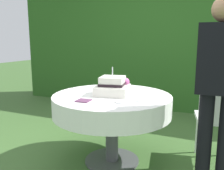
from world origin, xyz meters
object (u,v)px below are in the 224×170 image
serving_plate_near (138,91)px  serving_plate_far (121,102)px  cake_table (112,105)px  serving_plate_left (141,100)px  standing_person (219,84)px  garden_chair (218,114)px  wedding_cake (113,87)px  napkin_stack (83,101)px

serving_plate_near → serving_plate_far: size_ratio=1.01×
cake_table → serving_plate_left: bearing=-19.1°
serving_plate_near → serving_plate_far: 0.52m
serving_plate_far → standing_person: size_ratio=0.07×
serving_plate_far → standing_person: 0.82m
serving_plate_far → serving_plate_left: size_ratio=0.84×
serving_plate_near → standing_person: standing_person is taller
serving_plate_left → cake_table: bearing=160.9°
serving_plate_left → serving_plate_near: bearing=112.2°
cake_table → garden_chair: garden_chair is taller
garden_chair → standing_person: standing_person is taller
garden_chair → cake_table: bearing=-159.9°
wedding_cake → standing_person: bearing=-8.5°
serving_plate_far → serving_plate_left: bearing=42.3°
serving_plate_left → wedding_cake: bearing=158.2°
garden_chair → standing_person: 0.63m
serving_plate_left → garden_chair: 0.84m
wedding_cake → napkin_stack: 0.39m
wedding_cake → garden_chair: size_ratio=0.42×
cake_table → standing_person: standing_person is taller
napkin_stack → garden_chair: bearing=31.9°
wedding_cake → cake_table: bearing=-87.1°
serving_plate_left → standing_person: standing_person is taller
wedding_cake → serving_plate_far: bearing=-53.4°
wedding_cake → serving_plate_far: size_ratio=3.26×
cake_table → serving_plate_near: bearing=55.1°
wedding_cake → garden_chair: wedding_cake is taller
garden_chair → serving_plate_left: bearing=-143.5°
wedding_cake → garden_chair: (1.00, 0.35, -0.27)m
garden_chair → standing_person: bearing=-91.9°
napkin_stack → wedding_cake: bearing=69.6°
cake_table → serving_plate_left: serving_plate_left is taller
serving_plate_left → garden_chair: (0.66, 0.49, -0.19)m
serving_plate_far → wedding_cake: bearing=126.6°
wedding_cake → serving_plate_near: bearing=53.0°
garden_chair → wedding_cake: bearing=-160.9°
serving_plate_near → cake_table: bearing=-124.9°
serving_plate_near → serving_plate_left: bearing=-67.8°
serving_plate_far → napkin_stack: bearing=-165.3°
wedding_cake → serving_plate_far: 0.35m
serving_plate_left → standing_person: 0.67m
serving_plate_near → serving_plate_left: same height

